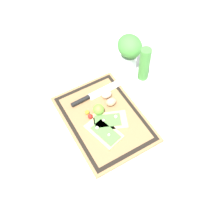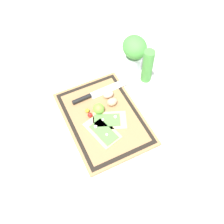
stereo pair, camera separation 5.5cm
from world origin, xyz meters
name	(u,v)px [view 1 (the left image)]	position (x,y,z in m)	size (l,w,h in m)	color
ground_plane	(104,120)	(0.00, 0.00, 0.00)	(6.00, 6.00, 0.00)	silver
cutting_board	(104,119)	(0.00, 0.00, 0.01)	(0.49, 0.35, 0.02)	#997047
pizza_slice_near	(104,132)	(0.07, -0.04, 0.02)	(0.19, 0.14, 0.02)	#DBBC7F
pizza_slice_far	(110,121)	(0.03, 0.01, 0.02)	(0.15, 0.18, 0.02)	#DBBC7F
knife	(89,97)	(-0.14, 0.00, 0.02)	(0.05, 0.31, 0.02)	silver
egg_brown	(111,102)	(-0.05, 0.07, 0.04)	(0.04, 0.05, 0.04)	tan
egg_pink	(107,95)	(-0.10, 0.07, 0.04)	(0.04, 0.05, 0.04)	beige
lime	(99,109)	(-0.04, -0.01, 0.04)	(0.05, 0.05, 0.05)	#70A838
cherry_tomato_red	(90,116)	(-0.03, -0.06, 0.03)	(0.02, 0.02, 0.02)	red
cherry_tomato_yellow	(87,112)	(-0.06, -0.06, 0.03)	(0.02, 0.02, 0.02)	gold
herb_pot	(143,75)	(-0.08, 0.27, 0.09)	(0.10, 0.10, 0.25)	white
sauce_jar	(166,108)	(0.12, 0.28, 0.04)	(0.09, 0.09, 0.09)	silver
herb_glass	(129,51)	(-0.23, 0.28, 0.13)	(0.14, 0.12, 0.22)	silver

